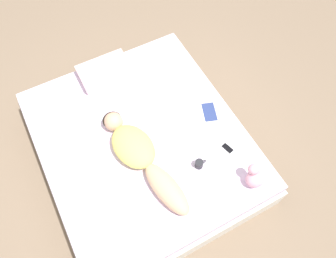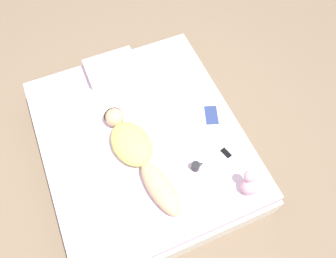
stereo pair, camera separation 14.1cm
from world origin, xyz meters
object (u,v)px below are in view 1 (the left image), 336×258
Objects in this scene: person at (139,154)px; cell_phone at (227,148)px; open_magazine at (200,113)px; coffee_mug at (199,164)px.

person is 8.62× the size of cell_phone.
open_magazine and cell_phone have the same top height.
open_magazine is 3.25× the size of cell_phone.
cell_phone is at bearing 4.18° from coffee_mug.
coffee_mug reaches higher than open_magazine.
coffee_mug is (-0.31, -0.50, 0.04)m from open_magazine.
person is at bearing 143.35° from coffee_mug.
coffee_mug is 0.77× the size of cell_phone.
cell_phone is (0.34, 0.02, -0.04)m from coffee_mug.
coffee_mug is 0.34m from cell_phone.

